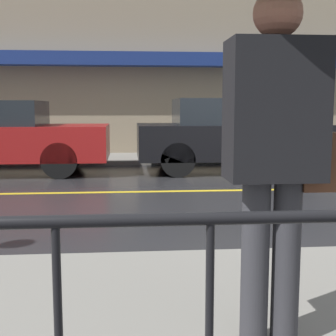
{
  "coord_description": "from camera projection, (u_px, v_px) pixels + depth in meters",
  "views": [
    {
      "loc": [
        -1.88,
        -7.4,
        1.35
      ],
      "look_at": [
        -1.5,
        -2.99,
        0.77
      ],
      "focal_mm": 50.0,
      "sensor_mm": 36.0,
      "label": 1
    }
  ],
  "objects": [
    {
      "name": "ground_plane",
      "position": [
        243.0,
        190.0,
        7.65
      ],
      "size": [
        80.0,
        80.0,
        0.0
      ],
      "primitive_type": "plane",
      "color": "#262628"
    },
    {
      "name": "sidewalk_far",
      "position": [
        201.0,
        158.0,
        12.04
      ],
      "size": [
        28.0,
        2.02,
        0.1
      ],
      "color": "gray",
      "rests_on": "ground_plane"
    },
    {
      "name": "lane_marking",
      "position": [
        243.0,
        190.0,
        7.65
      ],
      "size": [
        25.2,
        0.12,
        0.01
      ],
      "color": "gold",
      "rests_on": "ground_plane"
    },
    {
      "name": "building_storefront",
      "position": [
        196.0,
        39.0,
        12.75
      ],
      "size": [
        28.0,
        0.85,
        6.47
      ],
      "color": "gray",
      "rests_on": "ground_plane"
    },
    {
      "name": "pedestrian",
      "position": [
        279.0,
        27.0,
        2.29
      ],
      "size": [
        0.95,
        0.95,
        2.22
      ],
      "color": "#333338",
      "rests_on": "sidewalk_near"
    },
    {
      "name": "car_black",
      "position": [
        230.0,
        134.0,
        9.89
      ],
      "size": [
        3.97,
        1.82,
        1.52
      ],
      "color": "black",
      "rests_on": "ground_plane"
    }
  ]
}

